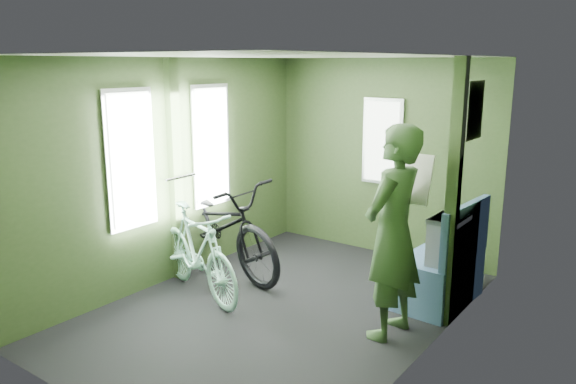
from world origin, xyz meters
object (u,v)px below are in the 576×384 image
object	(u,v)px
waste_box	(446,266)
passenger	(393,233)
bicycle_black	(221,271)
bicycle_mint	(199,295)
bench_seat	(441,273)

from	to	relation	value
waste_box	passenger	bearing A→B (deg)	-108.67
bicycle_black	bicycle_mint	distance (m)	0.68
bicycle_black	bench_seat	bearing A→B (deg)	-60.93
bicycle_black	bicycle_mint	size ratio (longest dim) A/B	1.34
passenger	bicycle_black	bearing A→B (deg)	-93.04
bicycle_black	bicycle_mint	world-z (taller)	bicycle_black
bicycle_mint	bench_seat	distance (m)	2.36
bench_seat	passenger	bearing A→B (deg)	-93.67
bicycle_mint	waste_box	xyz separation A→B (m)	(2.10, 1.03, 0.46)
waste_box	bench_seat	size ratio (longest dim) A/B	0.90
passenger	waste_box	world-z (taller)	passenger
bicycle_mint	waste_box	size ratio (longest dim) A/B	1.66
bicycle_black	waste_box	world-z (taller)	waste_box
bicycle_black	waste_box	size ratio (longest dim) A/B	2.22
passenger	waste_box	xyz separation A→B (m)	(0.23, 0.67, -0.44)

